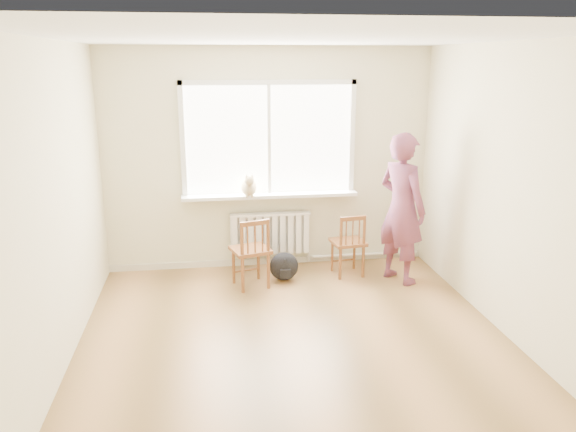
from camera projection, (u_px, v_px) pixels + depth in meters
name	position (u px, v px, depth m)	size (l,w,h in m)	color
floor	(298.00, 349.00, 5.10)	(4.50, 4.50, 0.00)	#AA7845
ceiling	(300.00, 37.00, 4.37)	(4.50, 4.50, 0.00)	white
back_wall	(269.00, 160.00, 6.88)	(4.00, 0.01, 2.70)	beige
window	(269.00, 135.00, 6.77)	(2.12, 0.05, 1.42)	white
windowsill	(270.00, 195.00, 6.89)	(2.15, 0.22, 0.04)	white
radiator	(270.00, 233.00, 7.04)	(1.00, 0.12, 0.55)	white
heating_pipe	(365.00, 254.00, 7.34)	(0.04, 0.04, 1.40)	silver
baseboard	(270.00, 261.00, 7.22)	(4.00, 0.03, 0.08)	beige
chair_left	(252.00, 253.00, 6.37)	(0.50, 0.49, 0.83)	brown
chair_right	(349.00, 245.00, 6.74)	(0.42, 0.40, 0.77)	brown
person	(402.00, 208.00, 6.47)	(0.64, 0.42, 1.76)	#BC3E6F
cat	(249.00, 186.00, 6.73)	(0.19, 0.44, 0.29)	beige
backpack	(284.00, 266.00, 6.65)	(0.34, 0.26, 0.34)	black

